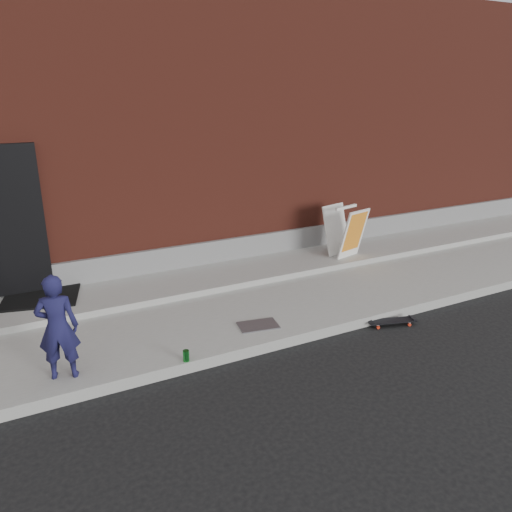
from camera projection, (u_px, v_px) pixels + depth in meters
ground at (255, 356)px, 6.40m from camera, size 80.00×80.00×0.00m
sidewalk at (211, 307)px, 7.64m from camera, size 20.00×3.00×0.15m
apron at (190, 281)px, 8.36m from camera, size 20.00×1.20×0.10m
building at (117, 123)px, 11.50m from camera, size 20.00×8.10×5.00m
child at (58, 327)px, 5.49m from camera, size 0.51×0.40×1.24m
skateboard at (392, 321)px, 7.22m from camera, size 0.72×0.37×0.08m
pizza_sign at (346, 231)px, 9.31m from camera, size 0.72×0.80×0.95m
soda_can at (186, 356)px, 5.98m from camera, size 0.09×0.09×0.14m
doormat at (41, 297)px, 7.54m from camera, size 1.24×1.09×0.03m
utility_plate at (258, 325)px, 6.88m from camera, size 0.59×0.43×0.02m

